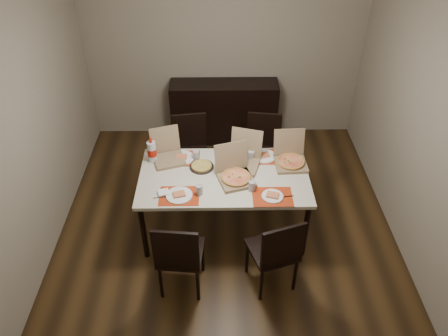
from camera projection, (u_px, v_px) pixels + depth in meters
The scene contains 20 objects.
ground at pixel (226, 223), 5.14m from camera, with size 3.80×4.00×0.02m, color #3E2913.
room_walls at pixel (226, 70), 4.41m from camera, with size 3.84×4.02×2.62m.
sideboard at pixel (224, 112), 6.26m from camera, with size 1.50×0.40×0.90m, color black.
dining_table at pixel (224, 180), 4.67m from camera, with size 1.80×1.00×0.75m.
chair_near_left at pixel (179, 254), 4.08m from camera, with size 0.46×0.46×0.93m.
chair_near_right at pixel (276, 251), 4.11m from camera, with size 0.53×0.53×0.93m.
chair_far_left at pixel (191, 148), 5.45m from camera, with size 0.47×0.47×0.93m.
chair_far_right at pixel (263, 147), 5.46m from camera, with size 0.47×0.47×0.93m.
setting_near_left at pixel (182, 194), 4.36m from camera, with size 0.50×0.30×0.11m.
setting_near_right at pixel (266, 193), 4.37m from camera, with size 0.45×0.30×0.11m.
setting_far_left at pixel (184, 157), 4.86m from camera, with size 0.43×0.30×0.11m.
setting_far_right at pixel (261, 156), 4.87m from camera, with size 0.48×0.30×0.11m.
napkin_loose at pixel (237, 174), 4.63m from camera, with size 0.12×0.11×0.02m, color white.
pizza_box_center at pixel (235, 175), 4.55m from camera, with size 0.44×0.47×0.35m.
pizza_box_right at pixel (290, 159), 4.77m from camera, with size 0.36×0.39×0.34m.
pizza_box_left at pixel (168, 154), 4.84m from camera, with size 0.42×0.44×0.33m.
pizza_box_extra at pixel (243, 159), 4.76m from camera, with size 0.44×0.47×0.35m.
faina_plate at pixel (202, 166), 4.73m from camera, with size 0.27×0.27×0.03m.
dip_bowl at pixel (235, 161), 4.81m from camera, with size 0.10×0.10×0.03m, color white.
soda_bottle at pixel (152, 152), 4.76m from camera, with size 0.10×0.10×0.29m.
Camera 1 is at (-0.08, -3.67, 3.64)m, focal length 35.00 mm.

